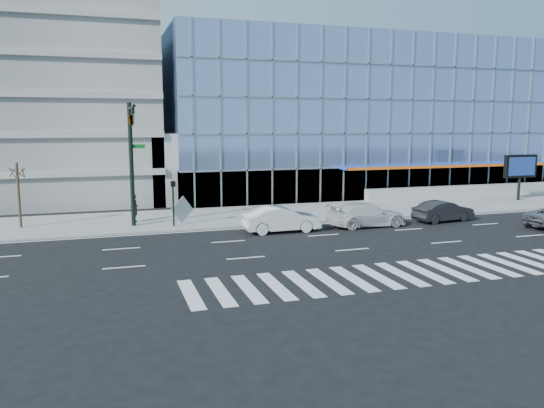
{
  "coord_description": "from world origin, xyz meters",
  "views": [
    {
      "loc": [
        -12.69,
        -29.51,
        6.74
      ],
      "look_at": [
        -2.37,
        3.0,
        1.62
      ],
      "focal_mm": 35.0,
      "sensor_mm": 36.0,
      "label": 1
    }
  ],
  "objects_px": {
    "ped_signal_post": "(173,196)",
    "marquee_sign": "(520,167)",
    "white_suv": "(366,215)",
    "tilted_panel": "(182,209)",
    "white_sedan": "(281,219)",
    "dark_sedan": "(443,211)",
    "street_tree_near": "(17,172)",
    "traffic_signal": "(131,134)",
    "pedestrian": "(135,208)"
  },
  "relations": [
    {
      "from": "ped_signal_post",
      "to": "marquee_sign",
      "type": "relative_size",
      "value": 0.75
    },
    {
      "from": "white_suv",
      "to": "tilted_panel",
      "type": "distance_m",
      "value": 12.4
    },
    {
      "from": "marquee_sign",
      "to": "ped_signal_post",
      "type": "bearing_deg",
      "value": -174.29
    },
    {
      "from": "white_sedan",
      "to": "dark_sedan",
      "type": "relative_size",
      "value": 1.11
    },
    {
      "from": "ped_signal_post",
      "to": "white_suv",
      "type": "xyz_separation_m",
      "value": [
        12.36,
        -3.14,
        -1.36
      ]
    },
    {
      "from": "street_tree_near",
      "to": "tilted_panel",
      "type": "height_order",
      "value": "street_tree_near"
    },
    {
      "from": "tilted_panel",
      "to": "white_suv",
      "type": "bearing_deg",
      "value": -48.07
    },
    {
      "from": "marquee_sign",
      "to": "tilted_panel",
      "type": "xyz_separation_m",
      "value": [
        -29.79,
        -1.97,
        -2.0
      ]
    },
    {
      "from": "traffic_signal",
      "to": "white_suv",
      "type": "height_order",
      "value": "traffic_signal"
    },
    {
      "from": "white_suv",
      "to": "marquee_sign",
      "type": "bearing_deg",
      "value": -72.77
    },
    {
      "from": "tilted_panel",
      "to": "marquee_sign",
      "type": "bearing_deg",
      "value": -24.37
    },
    {
      "from": "ped_signal_post",
      "to": "tilted_panel",
      "type": "bearing_deg",
      "value": 56.61
    },
    {
      "from": "white_suv",
      "to": "tilted_panel",
      "type": "height_order",
      "value": "tilted_panel"
    },
    {
      "from": "traffic_signal",
      "to": "street_tree_near",
      "type": "xyz_separation_m",
      "value": [
        -7.0,
        2.93,
        -2.39
      ]
    },
    {
      "from": "traffic_signal",
      "to": "tilted_panel",
      "type": "bearing_deg",
      "value": 24.37
    },
    {
      "from": "traffic_signal",
      "to": "tilted_panel",
      "type": "height_order",
      "value": "traffic_signal"
    },
    {
      "from": "dark_sedan",
      "to": "pedestrian",
      "type": "relative_size",
      "value": 2.31
    },
    {
      "from": "white_sedan",
      "to": "ped_signal_post",
      "type": "bearing_deg",
      "value": 63.41
    },
    {
      "from": "traffic_signal",
      "to": "white_suv",
      "type": "bearing_deg",
      "value": -10.56
    },
    {
      "from": "ped_signal_post",
      "to": "traffic_signal",
      "type": "bearing_deg",
      "value": -171.48
    },
    {
      "from": "dark_sedan",
      "to": "white_sedan",
      "type": "bearing_deg",
      "value": 82.92
    },
    {
      "from": "ped_signal_post",
      "to": "marquee_sign",
      "type": "height_order",
      "value": "marquee_sign"
    },
    {
      "from": "white_sedan",
      "to": "pedestrian",
      "type": "height_order",
      "value": "pedestrian"
    },
    {
      "from": "traffic_signal",
      "to": "marquee_sign",
      "type": "height_order",
      "value": "traffic_signal"
    },
    {
      "from": "white_suv",
      "to": "pedestrian",
      "type": "bearing_deg",
      "value": 67.83
    },
    {
      "from": "traffic_signal",
      "to": "dark_sedan",
      "type": "distance_m",
      "value": 21.73
    },
    {
      "from": "marquee_sign",
      "to": "tilted_panel",
      "type": "height_order",
      "value": "marquee_sign"
    },
    {
      "from": "marquee_sign",
      "to": "white_suv",
      "type": "height_order",
      "value": "marquee_sign"
    },
    {
      "from": "white_sedan",
      "to": "pedestrian",
      "type": "xyz_separation_m",
      "value": [
        -8.69,
        5.54,
        0.3
      ]
    },
    {
      "from": "dark_sedan",
      "to": "tilted_panel",
      "type": "xyz_separation_m",
      "value": [
        -17.65,
        4.22,
        0.33
      ]
    },
    {
      "from": "ped_signal_post",
      "to": "tilted_panel",
      "type": "relative_size",
      "value": 2.31
    },
    {
      "from": "dark_sedan",
      "to": "pedestrian",
      "type": "height_order",
      "value": "pedestrian"
    },
    {
      "from": "ped_signal_post",
      "to": "white_suv",
      "type": "bearing_deg",
      "value": -14.26
    },
    {
      "from": "street_tree_near",
      "to": "tilted_panel",
      "type": "distance_m",
      "value": 10.67
    },
    {
      "from": "tilted_panel",
      "to": "dark_sedan",
      "type": "bearing_deg",
      "value": -41.61
    },
    {
      "from": "traffic_signal",
      "to": "dark_sedan",
      "type": "relative_size",
      "value": 1.8
    },
    {
      "from": "traffic_signal",
      "to": "white_sedan",
      "type": "distance_m",
      "value": 10.73
    },
    {
      "from": "street_tree_near",
      "to": "white_sedan",
      "type": "distance_m",
      "value": 17.13
    },
    {
      "from": "traffic_signal",
      "to": "tilted_panel",
      "type": "xyz_separation_m",
      "value": [
        3.21,
        1.45,
        -5.1
      ]
    },
    {
      "from": "traffic_signal",
      "to": "white_suv",
      "type": "relative_size",
      "value": 1.48
    },
    {
      "from": "marquee_sign",
      "to": "dark_sedan",
      "type": "distance_m",
      "value": 13.82
    },
    {
      "from": "pedestrian",
      "to": "white_suv",
      "type": "bearing_deg",
      "value": -107.93
    },
    {
      "from": "white_sedan",
      "to": "dark_sedan",
      "type": "distance_m",
      "value": 12.0
    },
    {
      "from": "traffic_signal",
      "to": "pedestrian",
      "type": "xyz_separation_m",
      "value": [
        0.17,
        2.74,
        -5.06
      ]
    },
    {
      "from": "traffic_signal",
      "to": "ped_signal_post",
      "type": "relative_size",
      "value": 2.67
    },
    {
      "from": "white_sedan",
      "to": "street_tree_near",
      "type": "bearing_deg",
      "value": 70.06
    },
    {
      "from": "marquee_sign",
      "to": "white_suv",
      "type": "bearing_deg",
      "value": -161.15
    },
    {
      "from": "traffic_signal",
      "to": "street_tree_near",
      "type": "relative_size",
      "value": 1.89
    },
    {
      "from": "street_tree_near",
      "to": "white_suv",
      "type": "distance_m",
      "value": 22.79
    },
    {
      "from": "marquee_sign",
      "to": "white_suv",
      "type": "relative_size",
      "value": 0.74
    }
  ]
}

